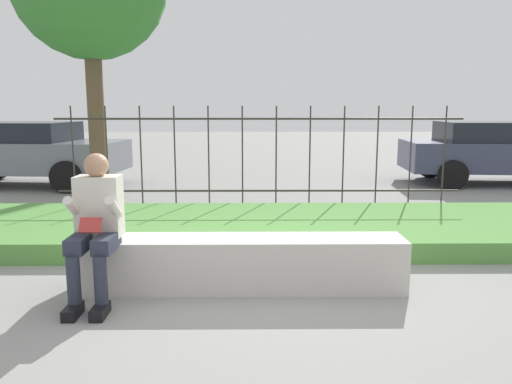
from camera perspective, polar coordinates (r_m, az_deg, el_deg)
The scene contains 7 objects.
ground_plane at distance 4.77m, azimuth 1.08°, elevation -10.95°, with size 60.00×60.00×0.00m, color gray.
stone_bench at distance 4.70m, azimuth -1.79°, elevation -8.46°, with size 3.04×0.45×0.49m.
person_seated_reader at distance 4.51m, azimuth -17.84°, elevation -3.19°, with size 0.42×0.73×1.29m.
grass_berm at distance 6.51m, azimuth 0.61°, elevation -4.21°, with size 8.49×2.32×0.23m.
iron_fence at distance 8.01m, azimuth 0.38°, elevation 4.01°, with size 6.49×0.03×1.70m.
car_parked_right at distance 12.24m, azimuth 25.98°, elevation 4.26°, with size 4.21×2.16×1.36m.
car_parked_left at distance 11.82m, azimuth -24.86°, elevation 4.23°, with size 4.18×2.19×1.37m.
Camera 1 is at (-0.13, -4.46, 1.68)m, focal length 35.00 mm.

